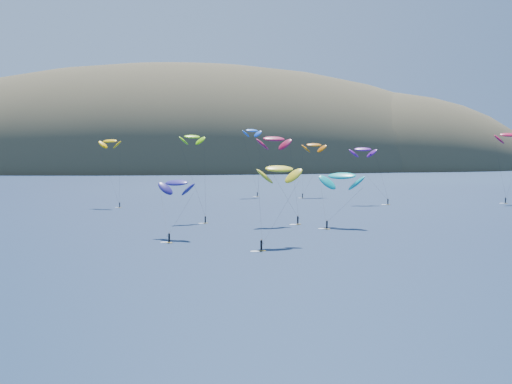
% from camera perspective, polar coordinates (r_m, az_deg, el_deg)
% --- Properties ---
extents(ground, '(2800.00, 2800.00, 0.00)m').
position_cam_1_polar(ground, '(84.96, 16.03, -9.35)').
color(ground, black).
rests_on(ground, ground).
extents(island, '(730.00, 300.00, 210.00)m').
position_cam_1_polar(island, '(641.59, -3.73, 0.94)').
color(island, '#3D3526').
rests_on(island, ground).
extents(kitesurfer_1, '(8.40, 10.11, 22.99)m').
position_cam_1_polar(kitesurfer_1, '(231.88, -11.60, 4.00)').
color(kitesurfer_1, yellow).
rests_on(kitesurfer_1, ground).
extents(kitesurfer_2, '(11.32, 13.45, 17.23)m').
position_cam_1_polar(kitesurfer_2, '(138.91, 1.87, 1.85)').
color(kitesurfer_2, yellow).
rests_on(kitesurfer_2, ground).
extents(kitesurfer_3, '(7.45, 11.62, 23.48)m').
position_cam_1_polar(kitesurfer_3, '(184.58, -5.13, 4.40)').
color(kitesurfer_3, yellow).
rests_on(kitesurfer_3, ground).
extents(kitesurfer_4, '(9.02, 7.21, 27.62)m').
position_cam_1_polar(kitesurfer_4, '(274.94, -0.33, 4.93)').
color(kitesurfer_4, yellow).
rests_on(kitesurfer_4, ground).
extents(kitesurfer_5, '(11.97, 12.33, 15.08)m').
position_cam_1_polar(kitesurfer_5, '(171.53, 6.88, 1.29)').
color(kitesurfer_5, yellow).
rests_on(kitesurfer_5, ground).
extents(kitesurfer_6, '(12.08, 9.11, 20.69)m').
position_cam_1_polar(kitesurfer_6, '(240.96, 8.55, 3.39)').
color(kitesurfer_6, yellow).
rests_on(kitesurfer_6, ground).
extents(kitesurfer_8, '(10.12, 6.20, 25.86)m').
position_cam_1_polar(kitesurfer_8, '(257.33, 19.56, 4.32)').
color(kitesurfer_8, yellow).
rests_on(kitesurfer_8, ground).
extents(kitesurfer_9, '(10.71, 8.40, 23.45)m').
position_cam_1_polar(kitesurfer_9, '(176.93, 1.44, 4.25)').
color(kitesurfer_9, yellow).
rests_on(kitesurfer_9, ground).
extents(kitesurfer_10, '(9.07, 14.61, 13.81)m').
position_cam_1_polar(kitesurfer_10, '(150.42, -6.37, 0.73)').
color(kitesurfer_10, yellow).
rests_on(kitesurfer_10, ground).
extents(kitesurfer_11, '(12.47, 11.80, 22.45)m').
position_cam_1_polar(kitesurfer_11, '(274.36, 4.66, 3.77)').
color(kitesurfer_11, yellow).
rests_on(kitesurfer_11, ground).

